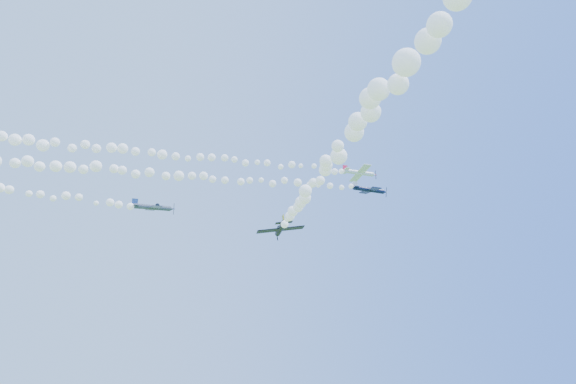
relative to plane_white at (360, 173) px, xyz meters
name	(u,v)px	position (x,y,z in m)	size (l,w,h in m)	color
plane_white	(360,173)	(0.00, 0.00, 0.00)	(7.82, 8.28, 2.62)	white
smoke_trail_white	(143,152)	(-44.16, 5.94, -0.30)	(83.70, 13.74, 3.25)	white
plane_navy	(370,190)	(-3.23, -8.33, -6.86)	(7.31, 7.62, 2.61)	#0C1336
smoke_trail_navy	(151,173)	(-43.12, -1.71, -7.05)	(75.53, 14.75, 2.86)	white
plane_grey	(153,207)	(-41.30, 6.07, -10.89)	(8.05, 8.30, 2.17)	#3E475B
plane_black	(280,229)	(-24.11, -14.18, -17.88)	(7.64, 7.22, 2.59)	black
smoke_trail_black	(343,146)	(-31.30, -46.81, -18.12)	(15.54, 61.11, 2.95)	white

